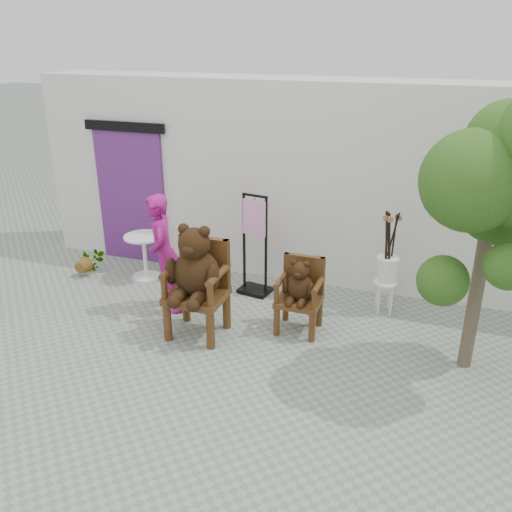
# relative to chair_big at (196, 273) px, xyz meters

# --- Properties ---
(ground_plane) EXTENTS (60.00, 60.00, 0.00)m
(ground_plane) POSITION_rel_chair_big_xyz_m (0.95, -0.66, -0.84)
(ground_plane) COLOR gray
(ground_plane) RESTS_ON ground
(back_wall) EXTENTS (9.00, 1.00, 3.00)m
(back_wall) POSITION_rel_chair_big_xyz_m (0.95, 2.44, 0.66)
(back_wall) COLOR silver
(back_wall) RESTS_ON ground
(doorway) EXTENTS (1.40, 0.11, 2.33)m
(doorway) POSITION_rel_chair_big_xyz_m (-2.05, 1.92, 0.32)
(doorway) COLOR #5E256F
(doorway) RESTS_ON ground
(chair_big) EXTENTS (0.70, 0.78, 1.49)m
(chair_big) POSITION_rel_chair_big_xyz_m (0.00, 0.00, 0.00)
(chair_big) COLOR #3E230D
(chair_big) RESTS_ON ground
(chair_small) EXTENTS (0.56, 0.53, 0.99)m
(chair_small) POSITION_rel_chair_big_xyz_m (1.20, 0.52, -0.25)
(chair_small) COLOR #3E230D
(chair_small) RESTS_ON ground
(person) EXTENTS (0.61, 0.71, 1.66)m
(person) POSITION_rel_chair_big_xyz_m (-0.67, 0.47, -0.02)
(person) COLOR #99126D
(person) RESTS_ON ground
(cafe_table) EXTENTS (0.60, 0.60, 0.70)m
(cafe_table) POSITION_rel_chair_big_xyz_m (-1.51, 1.29, -0.40)
(cafe_table) COLOR white
(cafe_table) RESTS_ON ground
(display_stand) EXTENTS (0.50, 0.42, 1.51)m
(display_stand) POSITION_rel_chair_big_xyz_m (0.30, 1.36, -0.26)
(display_stand) COLOR black
(display_stand) RESTS_ON ground
(stool_bucket) EXTENTS (0.32, 0.32, 1.45)m
(stool_bucket) POSITION_rel_chair_big_xyz_m (2.19, 1.38, -0.20)
(stool_bucket) COLOR white
(stool_bucket) RESTS_ON ground
(tree) EXTENTS (1.70, 1.67, 3.24)m
(tree) POSITION_rel_chair_big_xyz_m (3.36, 0.22, 1.44)
(tree) COLOR #443828
(tree) RESTS_ON ground
(potted_plant) EXTENTS (0.40, 0.35, 0.44)m
(potted_plant) POSITION_rel_chair_big_xyz_m (-2.45, 1.12, -0.63)
(potted_plant) COLOR #1A3B10
(potted_plant) RESTS_ON ground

